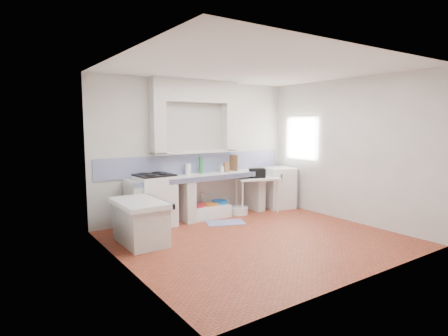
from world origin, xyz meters
TOP-DOWN VIEW (x-y plane):
  - floor at (0.00, 0.00)m, footprint 4.50×4.50m
  - ceiling at (0.00, 0.00)m, footprint 4.50×4.50m
  - wall_back at (0.00, 2.00)m, footprint 4.50×0.00m
  - wall_front at (0.00, -2.00)m, footprint 4.50×0.00m
  - wall_left at (-2.25, 0.00)m, footprint 0.00×4.50m
  - wall_right at (2.25, 0.00)m, footprint 0.00×4.50m
  - alcove_mass at (-0.10, 1.88)m, footprint 1.90×0.25m
  - window_frame at (2.42, 1.20)m, footprint 0.35×0.86m
  - lace_valance at (2.28, 1.20)m, footprint 0.01×0.84m
  - counter_slab at (-0.10, 1.70)m, footprint 3.00×0.60m
  - counter_lip at (-0.10, 1.42)m, footprint 3.00×0.04m
  - counter_pier_left at (-1.50, 1.70)m, footprint 0.20×0.55m
  - counter_pier_mid at (-0.45, 1.70)m, footprint 0.20×0.55m
  - counter_pier_right at (1.30, 1.70)m, footprint 0.20×0.55m
  - peninsula_top at (-1.70, 0.90)m, footprint 0.70×1.10m
  - peninsula_base at (-1.70, 0.90)m, footprint 0.60×1.00m
  - peninsula_lip at (-1.37, 0.90)m, footprint 0.04×1.10m
  - backsplash at (0.00, 1.99)m, footprint 4.27×0.03m
  - stove at (-1.10, 1.72)m, footprint 0.71×0.69m
  - sink at (0.04, 1.70)m, footprint 0.93×0.51m
  - side_table at (1.20, 1.47)m, footprint 1.03×0.77m
  - fridge at (1.90, 1.55)m, footprint 0.72×0.72m
  - bucket_red at (-0.16, 1.72)m, footprint 0.41×0.41m
  - bucket_orange at (0.14, 1.67)m, footprint 0.35×0.35m
  - bucket_blue at (0.39, 1.74)m, footprint 0.43×0.43m
  - basin_white at (0.76, 1.56)m, footprint 0.49×0.49m
  - water_bottle_a at (-0.01, 1.85)m, footprint 0.10×0.10m
  - water_bottle_b at (0.30, 1.85)m, footprint 0.08×0.08m
  - black_bag at (1.18, 1.46)m, footprint 0.37×0.29m
  - green_bottle_a at (0.00, 1.85)m, footprint 0.08×0.08m
  - green_bottle_b at (0.01, 1.85)m, footprint 0.08×0.08m
  - knife_block at (0.60, 1.80)m, footprint 0.12×0.10m
  - cutting_board at (0.84, 1.85)m, footprint 0.06×0.25m
  - paper_towel at (-0.30, 1.85)m, footprint 0.14×0.14m
  - soap_bottle at (0.48, 1.79)m, footprint 0.08×0.08m
  - rug at (0.12, 1.12)m, footprint 0.83×0.65m

SIDE VIEW (x-z plane):
  - floor at x=0.00m, z-range 0.00..0.00m
  - rug at x=0.12m, z-range 0.00..0.01m
  - basin_white at x=0.76m, z-range 0.00..0.16m
  - sink at x=0.04m, z-range 0.00..0.22m
  - water_bottle_b at x=0.30m, z-range 0.00..0.27m
  - water_bottle_a at x=-0.01m, z-range 0.00..0.29m
  - bucket_orange at x=0.14m, z-range 0.00..0.29m
  - bucket_red at x=-0.16m, z-range 0.00..0.30m
  - bucket_blue at x=0.39m, z-range 0.00..0.31m
  - peninsula_base at x=-1.70m, z-range 0.00..0.62m
  - side_table at x=1.20m, z-range 0.36..0.40m
  - counter_pier_left at x=-1.50m, z-range 0.00..0.82m
  - counter_pier_mid at x=-0.45m, z-range 0.00..0.82m
  - counter_pier_right at x=1.30m, z-range 0.00..0.82m
  - fridge at x=1.90m, z-range 0.00..0.93m
  - stove at x=-1.10m, z-range 0.00..0.96m
  - peninsula_top at x=-1.70m, z-range 0.62..0.70m
  - peninsula_lip at x=-1.37m, z-range 0.61..0.71m
  - counter_slab at x=-0.10m, z-range 0.82..0.90m
  - counter_lip at x=-0.10m, z-range 0.81..0.91m
  - black_bag at x=1.18m, z-range 0.76..0.97m
  - soap_bottle at x=0.48m, z-range 0.90..1.08m
  - knife_block at x=0.60m, z-range 0.90..1.11m
  - paper_towel at x=-0.30m, z-range 0.90..1.12m
  - green_bottle_b at x=0.01m, z-range 0.90..1.21m
  - cutting_board at x=0.84m, z-range 0.90..1.24m
  - green_bottle_a at x=0.00m, z-range 0.90..1.25m
  - backsplash at x=0.00m, z-range 0.90..1.30m
  - wall_back at x=0.00m, z-range -0.85..3.65m
  - wall_front at x=0.00m, z-range -0.85..3.65m
  - wall_left at x=-2.25m, z-range -0.85..3.65m
  - wall_right at x=2.25m, z-range -0.85..3.65m
  - window_frame at x=2.42m, z-range 1.07..2.13m
  - lace_valance at x=2.28m, z-range 1.86..2.10m
  - alcove_mass at x=-0.10m, z-range 2.35..2.80m
  - ceiling at x=0.00m, z-range 2.80..2.80m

